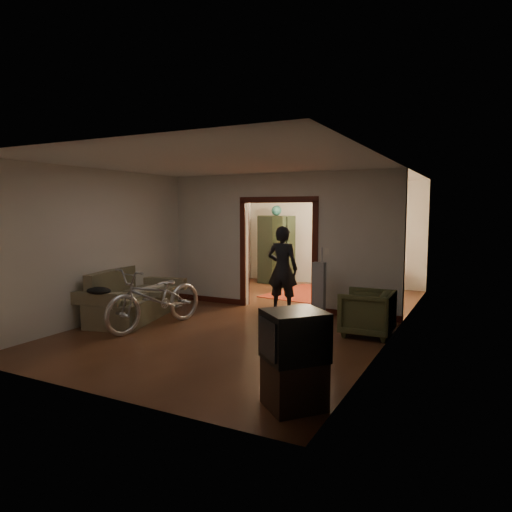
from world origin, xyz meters
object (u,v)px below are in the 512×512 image
Objects in this scene: locker at (276,250)px; bicycle at (156,297)px; desk at (371,276)px; armchair at (367,313)px; sofa at (134,294)px; person at (282,269)px.

bicycle is at bearing -70.11° from locker.
desk is at bearing 18.59° from locker.
locker reaches higher than armchair.
sofa is 5.98m from desk.
bicycle is 5.33m from locker.
armchair is 4.21m from desk.
armchair is 2.28m from person.
person reaches higher than desk.
desk reaches higher than armchair.
person is 1.70× the size of desk.
sofa is 2.48× the size of armchair.
sofa is 1.18× the size of person.
bicycle is 2.49× the size of armchair.
sofa is 5.03m from locker.
locker is at bearing -67.75° from person.
bicycle is 1.08× the size of locker.
sofa is at bearing -80.24° from armchair.
person reaches higher than bicycle.
sofa is 0.90m from bicycle.
sofa is 2.00× the size of desk.
bicycle is 1.18× the size of person.
armchair is 5.45m from locker.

